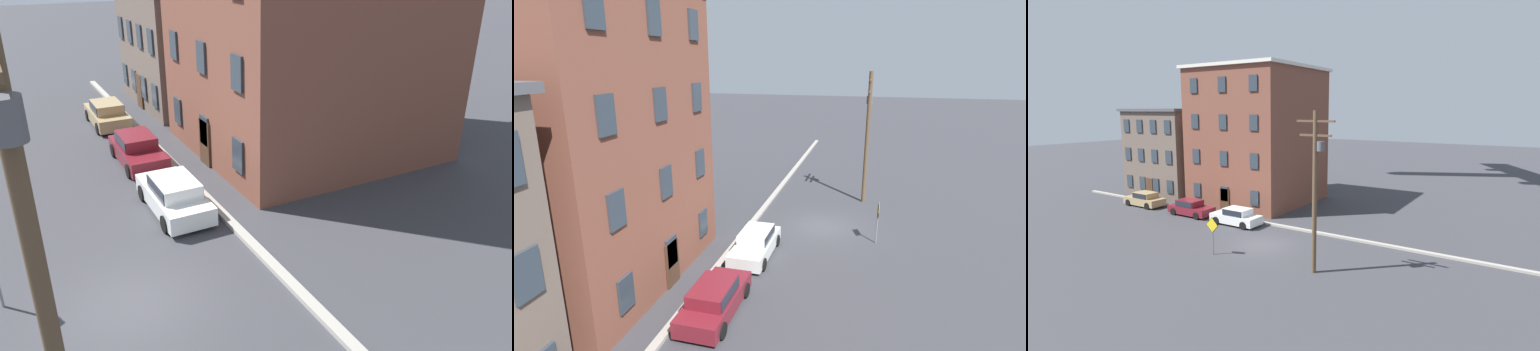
# 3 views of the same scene
# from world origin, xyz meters

# --- Properties ---
(ground_plane) EXTENTS (200.00, 200.00, 0.00)m
(ground_plane) POSITION_xyz_m (0.00, 0.00, 0.00)
(ground_plane) COLOR #38383D
(kerb_strip) EXTENTS (56.00, 0.36, 0.16)m
(kerb_strip) POSITION_xyz_m (0.00, 4.50, 0.08)
(kerb_strip) COLOR #9E998E
(kerb_strip) RESTS_ON ground_plane
(apartment_corner) EXTENTS (9.39, 9.93, 9.73)m
(apartment_corner) POSITION_xyz_m (-19.60, 10.71, 4.88)
(apartment_corner) COLOR #66564C
(apartment_corner) RESTS_ON ground_plane
(apartment_midblock) EXTENTS (11.22, 11.53, 13.90)m
(apartment_midblock) POSITION_xyz_m (-8.70, 11.51, 6.96)
(apartment_midblock) COLOR brown
(apartment_midblock) RESTS_ON ground_plane
(car_tan) EXTENTS (4.40, 1.92, 1.43)m
(car_tan) POSITION_xyz_m (-16.89, 3.19, 0.75)
(car_tan) COLOR tan
(car_tan) RESTS_ON ground_plane
(car_maroon) EXTENTS (4.40, 1.92, 1.43)m
(car_maroon) POSITION_xyz_m (-10.36, 3.14, 0.75)
(car_maroon) COLOR maroon
(car_maroon) RESTS_ON ground_plane
(car_white) EXTENTS (4.40, 1.92, 1.43)m
(car_white) POSITION_xyz_m (-4.84, 3.03, 0.75)
(car_white) COLOR silver
(car_white) RESTS_ON ground_plane
(caution_sign) EXTENTS (1.07, 0.08, 2.58)m
(caution_sign) POSITION_xyz_m (-1.63, -3.34, 1.73)
(caution_sign) COLOR slate
(caution_sign) RESTS_ON ground_plane
(utility_pole) EXTENTS (2.40, 0.44, 9.57)m
(utility_pole) POSITION_xyz_m (5.53, -2.31, 5.37)
(utility_pole) COLOR brown
(utility_pole) RESTS_ON ground_plane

